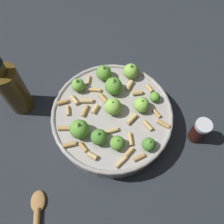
# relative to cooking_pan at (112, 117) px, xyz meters

# --- Properties ---
(ground_plane) EXTENTS (2.40, 2.40, 0.00)m
(ground_plane) POSITION_rel_cooking_pan_xyz_m (0.00, 0.00, -0.04)
(ground_plane) COLOR #23282D
(cooking_pan) EXTENTS (0.32, 0.32, 0.13)m
(cooking_pan) POSITION_rel_cooking_pan_xyz_m (0.00, 0.00, 0.00)
(cooking_pan) COLOR #9E9993
(cooking_pan) RESTS_ON ground
(pepper_shaker) EXTENTS (0.04, 0.04, 0.08)m
(pepper_shaker) POSITION_rel_cooking_pan_xyz_m (-0.02, 0.23, -0.00)
(pepper_shaker) COLOR #33140F
(pepper_shaker) RESTS_ON ground
(olive_oil_bottle) EXTENTS (0.07, 0.07, 0.21)m
(olive_oil_bottle) POSITION_rel_cooking_pan_xyz_m (-0.00, -0.27, 0.04)
(olive_oil_bottle) COLOR #4C3814
(olive_oil_bottle) RESTS_ON ground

